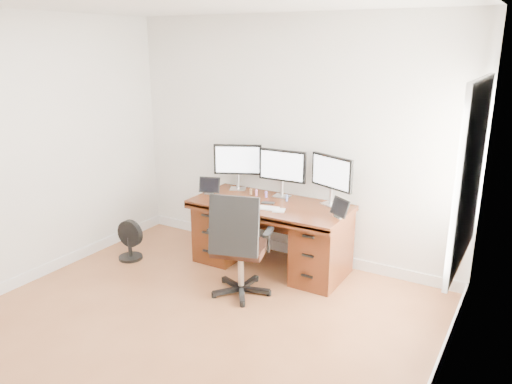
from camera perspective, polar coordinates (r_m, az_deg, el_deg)
The scene contains 19 objects.
ground at distance 4.33m, azimuth -10.58°, elevation -17.24°, with size 4.50×4.50×0.00m, color #915A37.
back_wall at distance 5.58m, azimuth 3.93°, elevation 5.86°, with size 4.00×0.10×2.70m, color white.
right_wall at distance 2.98m, azimuth 20.01°, elevation -4.84°, with size 0.10×4.50×2.70m.
desk at distance 5.48m, azimuth 1.76°, elevation -4.63°, with size 1.70×0.80×0.75m.
office_chair at distance 4.89m, azimuth -1.90°, elevation -8.04°, with size 0.71×0.71×1.07m.
floor_fan at distance 5.90m, azimuth -14.27°, elevation -5.41°, with size 0.32×0.27×0.46m.
monitor_left at distance 5.76m, azimuth -2.11°, elevation 3.55°, with size 0.51×0.27×0.53m.
monitor_center at distance 5.47m, azimuth 3.02°, elevation 2.84°, with size 0.55×0.15×0.53m.
monitor_right at distance 5.24m, azimuth 8.65°, elevation 2.04°, with size 0.52×0.24×0.53m.
tablet_left at distance 5.66m, azimuth -5.40°, elevation 0.65°, with size 0.25×0.14×0.19m.
tablet_right at distance 4.95m, azimuth 9.52°, elevation -1.91°, with size 0.24×0.19×0.19m.
keyboard at distance 5.15m, azimuth 1.15°, elevation -1.83°, with size 0.27×0.11×0.01m, color white.
trackpad at distance 5.09m, azimuth 2.62°, elevation -2.10°, with size 0.12×0.12×0.01m, color silver.
drawing_tablet at distance 5.31m, azimuth -2.07°, elevation -1.30°, with size 0.24×0.15×0.01m, color black.
phone at distance 5.32m, azimuth 1.38°, elevation -1.25°, with size 0.14×0.07×0.01m, color black.
figurine_brown at distance 5.61m, azimuth -0.60°, elevation 0.08°, with size 0.03×0.03×0.07m.
figurine_pink at distance 5.57m, azimuth 0.04°, elevation -0.03°, with size 0.03×0.03×0.07m.
figurine_purple at distance 5.51m, azimuth 1.17°, elevation -0.22°, with size 0.03×0.03×0.07m.
figurine_blue at distance 5.40m, azimuth 3.55°, elevation -0.63°, with size 0.03×0.03×0.07m.
Camera 1 is at (2.44, -2.65, 2.40)m, focal length 35.00 mm.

